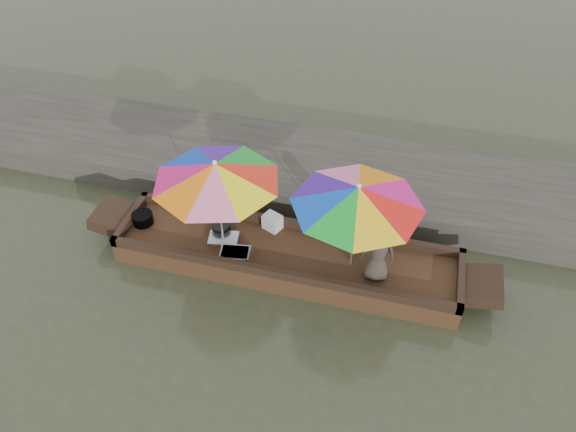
% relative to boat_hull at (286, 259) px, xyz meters
% --- Properties ---
extents(water, '(80.00, 80.00, 0.00)m').
position_rel_boat_hull_xyz_m(water, '(0.00, 0.00, -0.17)').
color(water, '#303825').
rests_on(water, ground).
extents(dock, '(22.00, 2.20, 0.50)m').
position_rel_boat_hull_xyz_m(dock, '(0.00, 2.20, 0.08)').
color(dock, '#2D2B26').
rests_on(dock, ground).
extents(boat_hull, '(5.38, 1.20, 0.35)m').
position_rel_boat_hull_xyz_m(boat_hull, '(0.00, 0.00, 0.00)').
color(boat_hull, black).
rests_on(boat_hull, water).
extents(cooking_pot, '(0.34, 0.34, 0.18)m').
position_rel_boat_hull_xyz_m(cooking_pot, '(-2.44, 0.04, 0.26)').
color(cooking_pot, black).
rests_on(cooking_pot, boat_hull).
extents(tray_crayfish, '(0.51, 0.39, 0.09)m').
position_rel_boat_hull_xyz_m(tray_crayfish, '(-0.74, -0.30, 0.22)').
color(tray_crayfish, silver).
rests_on(tray_crayfish, boat_hull).
extents(tray_scallop, '(0.51, 0.40, 0.06)m').
position_rel_boat_hull_xyz_m(tray_scallop, '(-1.03, -0.02, 0.21)').
color(tray_scallop, silver).
rests_on(tray_scallop, boat_hull).
extents(charcoal_grill, '(0.30, 0.30, 0.14)m').
position_rel_boat_hull_xyz_m(charcoal_grill, '(-1.14, 0.18, 0.24)').
color(charcoal_grill, black).
rests_on(charcoal_grill, boat_hull).
extents(supply_bag, '(0.34, 0.31, 0.26)m').
position_rel_boat_hull_xyz_m(supply_bag, '(-0.35, 0.45, 0.30)').
color(supply_bag, white).
rests_on(supply_bag, boat_hull).
extents(vendor, '(0.54, 0.40, 1.00)m').
position_rel_boat_hull_xyz_m(vendor, '(1.40, -0.17, 0.67)').
color(vendor, '#363029').
rests_on(vendor, boat_hull).
extents(umbrella_bow, '(2.12, 2.12, 1.55)m').
position_rel_boat_hull_xyz_m(umbrella_bow, '(-1.05, 0.00, 0.95)').
color(umbrella_bow, red).
rests_on(umbrella_bow, boat_hull).
extents(umbrella_stern, '(2.09, 2.09, 1.55)m').
position_rel_boat_hull_xyz_m(umbrella_stern, '(1.01, 0.00, 0.95)').
color(umbrella_stern, '#E5147D').
rests_on(umbrella_stern, boat_hull).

